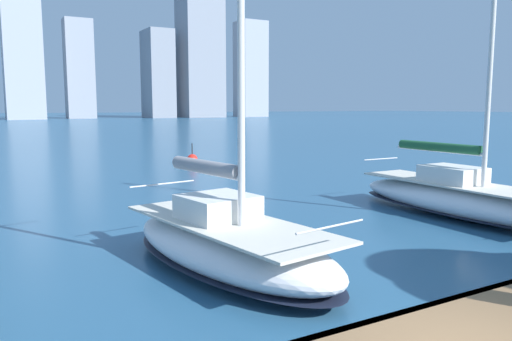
# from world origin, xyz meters

# --- Properties ---
(city_skyline) EXTENTS (174.73, 23.38, 53.96)m
(city_skyline) POSITION_xyz_m (-4.66, -158.72, 21.15)
(city_skyline) COLOR #9CA1AB
(city_skyline) RESTS_ON ground
(sailboat_forest) EXTENTS (2.43, 8.94, 11.77)m
(sailboat_forest) POSITION_xyz_m (-9.08, -7.01, 0.68)
(sailboat_forest) COLOR white
(sailboat_forest) RESTS_ON ground
(sailboat_grey) EXTENTS (3.66, 7.26, 10.19)m
(sailboat_grey) POSITION_xyz_m (0.27, -6.09, 0.66)
(sailboat_grey) COLOR white
(sailboat_grey) RESTS_ON ground
(channel_buoy) EXTENTS (0.70, 0.70, 1.40)m
(channel_buoy) POSITION_xyz_m (-6.92, -25.70, 0.36)
(channel_buoy) COLOR red
(channel_buoy) RESTS_ON ground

